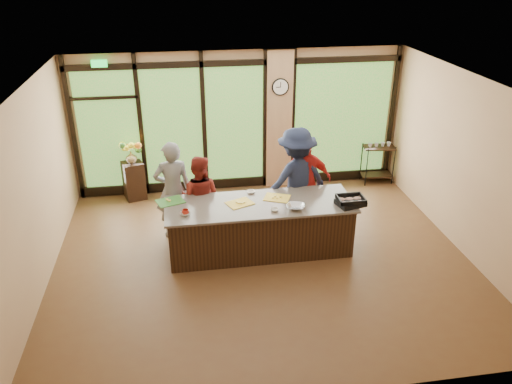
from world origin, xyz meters
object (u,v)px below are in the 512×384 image
object	(u,v)px
cook_right	(296,179)
bar_cart	(378,158)
island_base	(260,228)
roasting_pan	(350,203)
cook_left	(173,190)
flower_stand	(134,180)

from	to	relation	value
cook_right	bar_cart	xyz separation A→B (m)	(2.30, 1.71, -0.42)
island_base	roasting_pan	world-z (taller)	roasting_pan
island_base	cook_right	distance (m)	1.22
roasting_pan	bar_cart	xyz separation A→B (m)	(1.60, 2.74, -0.39)
cook_left	flower_stand	size ratio (longest dim) A/B	2.26
island_base	cook_left	bearing A→B (deg)	152.21
cook_left	flower_stand	distance (m)	1.95
cook_left	roasting_pan	bearing A→B (deg)	153.89
cook_right	flower_stand	world-z (taller)	cook_right
island_base	flower_stand	world-z (taller)	island_base
island_base	flower_stand	bearing A→B (deg)	133.09
cook_right	flower_stand	size ratio (longest dim) A/B	2.42
roasting_pan	island_base	bearing A→B (deg)	155.11
island_base	cook_left	distance (m)	1.71
cook_left	cook_right	bearing A→B (deg)	173.02
bar_cart	island_base	bearing A→B (deg)	-133.75
cook_left	cook_right	distance (m)	2.25
roasting_pan	bar_cart	size ratio (longest dim) A/B	0.47
island_base	bar_cart	xyz separation A→B (m)	(3.10, 2.45, 0.13)
island_base	bar_cart	distance (m)	3.95
cook_left	island_base	bearing A→B (deg)	145.77
flower_stand	bar_cart	world-z (taller)	bar_cart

